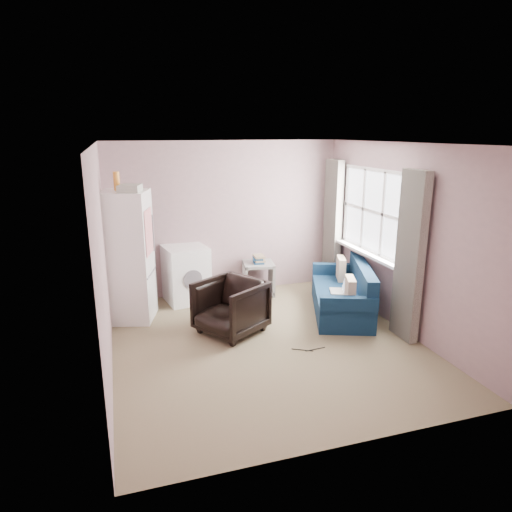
% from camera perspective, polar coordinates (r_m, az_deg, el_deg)
% --- Properties ---
extents(room, '(3.84, 4.24, 2.54)m').
position_cam_1_polar(room, '(5.56, 1.53, 0.95)').
color(room, '#837456').
rests_on(room, ground).
extents(armchair, '(1.03, 1.05, 0.80)m').
position_cam_1_polar(armchair, '(6.13, -3.20, -6.06)').
color(armchair, black).
rests_on(armchair, ground).
extents(fridge, '(0.79, 0.79, 2.11)m').
position_cam_1_polar(fridge, '(6.66, -15.74, 0.02)').
color(fridge, white).
rests_on(fridge, ground).
extents(washing_machine, '(0.73, 0.73, 0.89)m').
position_cam_1_polar(washing_machine, '(7.31, -8.74, -2.10)').
color(washing_machine, white).
rests_on(washing_machine, ground).
extents(side_table, '(0.57, 0.57, 0.67)m').
position_cam_1_polar(side_table, '(7.58, 0.30, -2.49)').
color(side_table, gray).
rests_on(side_table, ground).
extents(sofa, '(1.31, 1.85, 0.75)m').
position_cam_1_polar(sofa, '(6.94, 11.04, -4.85)').
color(sofa, '#102D4C').
rests_on(sofa, ground).
extents(window_dressing, '(0.17, 2.62, 2.18)m').
position_cam_1_polar(window_dressing, '(6.94, 13.55, 2.18)').
color(window_dressing, white).
rests_on(window_dressing, ground).
extents(floor_cables, '(0.42, 0.15, 0.01)m').
position_cam_1_polar(floor_cables, '(5.84, 6.63, -11.54)').
color(floor_cables, black).
rests_on(floor_cables, ground).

